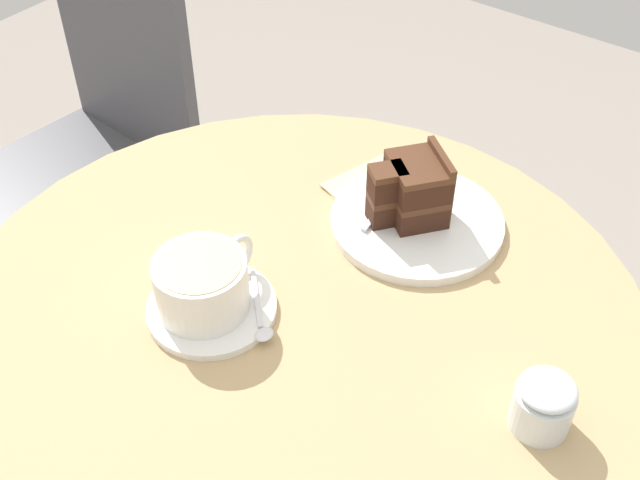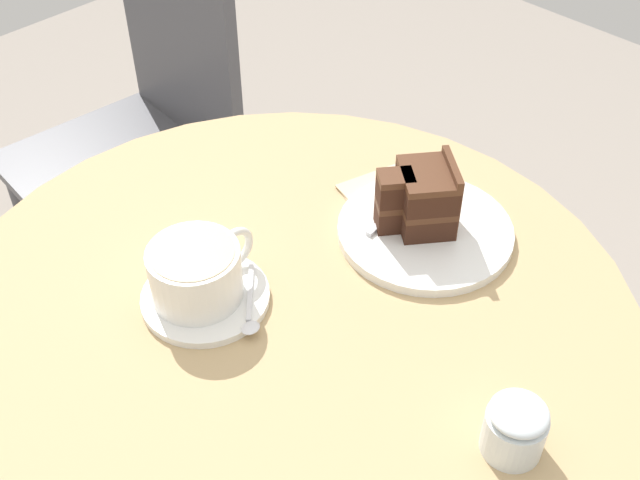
{
  "view_description": "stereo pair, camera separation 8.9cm",
  "coord_description": "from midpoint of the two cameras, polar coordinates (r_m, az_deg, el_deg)",
  "views": [
    {
      "loc": [
        -0.45,
        -0.37,
        1.39
      ],
      "look_at": [
        0.08,
        0.02,
        0.79
      ],
      "focal_mm": 45.0,
      "sensor_mm": 36.0,
      "label": 1
    },
    {
      "loc": [
        -0.39,
        -0.44,
        1.39
      ],
      "look_at": [
        0.08,
        0.02,
        0.79
      ],
      "focal_mm": 45.0,
      "sensor_mm": 36.0,
      "label": 2
    }
  ],
  "objects": [
    {
      "name": "sugar_pot",
      "position": [
        0.77,
        12.4,
        -11.51
      ],
      "size": [
        0.06,
        0.06,
        0.06
      ],
      "color": "silver",
      "rests_on": "cafe_table"
    },
    {
      "name": "napkin",
      "position": [
        1.0,
        3.23,
        2.98
      ],
      "size": [
        0.2,
        0.2,
        0.0
      ],
      "rotation": [
        0.0,
        0.0,
        1.15
      ],
      "color": "beige",
      "rests_on": "cafe_table"
    },
    {
      "name": "fork",
      "position": [
        1.0,
        2.98,
        3.54
      ],
      "size": [
        0.14,
        0.03,
        0.0
      ],
      "rotation": [
        0.0,
        0.0,
        0.12
      ],
      "color": "silver",
      "rests_on": "cake_plate"
    },
    {
      "name": "teaspoon",
      "position": [
        0.85,
        -7.36,
        -5.37
      ],
      "size": [
        0.08,
        0.08,
        0.0
      ],
      "rotation": [
        0.0,
        0.0,
        3.95
      ],
      "color": "silver",
      "rests_on": "saucer"
    },
    {
      "name": "saucer",
      "position": [
        0.88,
        -10.6,
        -4.93
      ],
      "size": [
        0.14,
        0.14,
        0.01
      ],
      "color": "white",
      "rests_on": "cafe_table"
    },
    {
      "name": "cake_slice",
      "position": [
        0.94,
        3.92,
        3.48
      ],
      "size": [
        0.1,
        0.1,
        0.08
      ],
      "rotation": [
        0.0,
        0.0,
        2.48
      ],
      "color": "#381E14",
      "rests_on": "cake_plate"
    },
    {
      "name": "coffee_cup",
      "position": [
        0.85,
        -11.31,
        -3.15
      ],
      "size": [
        0.13,
        0.1,
        0.06
      ],
      "color": "white",
      "rests_on": "saucer"
    },
    {
      "name": "cafe_table",
      "position": [
        0.96,
        -4.45,
        -10.41
      ],
      "size": [
        0.77,
        0.77,
        0.75
      ],
      "color": "tan",
      "rests_on": "ground"
    },
    {
      "name": "cafe_chair",
      "position": [
        1.6,
        -17.02,
        8.21
      ],
      "size": [
        0.41,
        0.41,
        0.93
      ],
      "rotation": [
        0.0,
        0.0,
        4.63
      ],
      "color": "#4C4C51",
      "rests_on": "ground"
    },
    {
      "name": "cake_plate",
      "position": [
        0.96,
        4.3,
        1.19
      ],
      "size": [
        0.21,
        0.21,
        0.01
      ],
      "color": "white",
      "rests_on": "cafe_table"
    }
  ]
}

